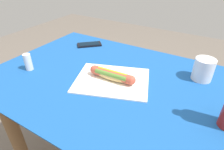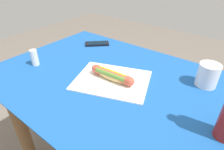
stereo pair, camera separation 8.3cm
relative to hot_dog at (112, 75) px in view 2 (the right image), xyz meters
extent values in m
cylinder|color=brown|center=(-0.50, -0.30, -0.42)|extent=(0.07, 0.07, 0.70)
cylinder|color=brown|center=(0.47, -0.30, -0.42)|extent=(0.07, 0.07, 0.70)
cylinder|color=brown|center=(0.47, 0.27, -0.42)|extent=(0.07, 0.07, 0.70)
cube|color=brown|center=(-0.01, -0.01, -0.05)|extent=(1.12, 0.73, 0.03)
cube|color=#19519E|center=(-0.01, -0.01, -0.03)|extent=(1.18, 0.79, 0.00)
cube|color=white|center=(0.00, 0.00, -0.03)|extent=(0.39, 0.35, 0.01)
ellipsoid|color=#DBB26B|center=(0.00, 0.00, 0.00)|extent=(0.18, 0.05, 0.04)
cylinder|color=#BC4C38|center=(0.00, 0.00, 0.00)|extent=(0.19, 0.05, 0.04)
sphere|color=#BC4C38|center=(0.09, 0.00, 0.00)|extent=(0.04, 0.04, 0.04)
sphere|color=#BC4C38|center=(-0.09, 0.00, 0.00)|extent=(0.04, 0.04, 0.04)
cube|color=yellow|center=(0.00, 0.00, 0.02)|extent=(0.14, 0.01, 0.00)
cylinder|color=#568433|center=(0.00, 0.01, 0.01)|extent=(0.15, 0.03, 0.02)
cube|color=black|center=(0.33, -0.27, -0.03)|extent=(0.15, 0.15, 0.01)
cube|color=black|center=(0.33, -0.27, -0.02)|extent=(0.13, 0.12, 0.00)
cylinder|color=white|center=(-0.34, -0.22, 0.02)|extent=(0.09, 0.09, 0.10)
cylinder|color=silver|center=(0.40, 0.12, 0.01)|extent=(0.04, 0.04, 0.08)
camera|label=1|loc=(-0.36, 0.60, 0.44)|focal=30.18mm
camera|label=2|loc=(-0.43, 0.56, 0.44)|focal=30.18mm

